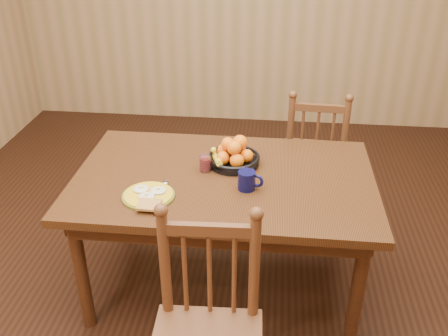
# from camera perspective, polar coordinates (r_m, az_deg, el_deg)

# --- Properties ---
(room) EXTENTS (4.52, 5.02, 2.72)m
(room) POSITION_cam_1_polar(r_m,az_deg,el_deg) (2.42, -0.00, 11.43)
(room) COLOR black
(room) RESTS_ON ground
(dining_table) EXTENTS (1.60, 1.00, 0.75)m
(dining_table) POSITION_cam_1_polar(r_m,az_deg,el_deg) (2.71, -0.00, -2.49)
(dining_table) COLOR black
(dining_table) RESTS_ON ground
(chair_far) EXTENTS (0.46, 0.44, 0.95)m
(chair_far) POSITION_cam_1_polar(r_m,az_deg,el_deg) (3.57, 10.29, 1.54)
(chair_far) COLOR #492616
(chair_far) RESTS_ON ground
(breakfast_plate) EXTENTS (0.26, 0.29, 0.04)m
(breakfast_plate) POSITION_cam_1_polar(r_m,az_deg,el_deg) (2.51, -8.63, -3.12)
(breakfast_plate) COLOR #59601E
(breakfast_plate) RESTS_ON dining_table
(fork) EXTENTS (0.06, 0.18, 0.00)m
(fork) POSITION_cam_1_polar(r_m,az_deg,el_deg) (2.43, -7.66, -4.48)
(fork) COLOR silver
(fork) RESTS_ON dining_table
(spoon) EXTENTS (0.04, 0.16, 0.01)m
(spoon) POSITION_cam_1_polar(r_m,az_deg,el_deg) (2.60, -6.71, -1.87)
(spoon) COLOR silver
(spoon) RESTS_ON dining_table
(coffee_mug) EXTENTS (0.13, 0.09, 0.10)m
(coffee_mug) POSITION_cam_1_polar(r_m,az_deg,el_deg) (2.53, 2.70, -1.41)
(coffee_mug) COLOR #090A32
(coffee_mug) RESTS_ON dining_table
(juice_glass) EXTENTS (0.06, 0.06, 0.09)m
(juice_glass) POSITION_cam_1_polar(r_m,az_deg,el_deg) (2.70, -2.18, 0.49)
(juice_glass) COLOR silver
(juice_glass) RESTS_ON dining_table
(fruit_bowl) EXTENTS (0.29, 0.29, 0.17)m
(fruit_bowl) POSITION_cam_1_polar(r_m,az_deg,el_deg) (2.76, 1.09, 1.47)
(fruit_bowl) COLOR black
(fruit_bowl) RESTS_ON dining_table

